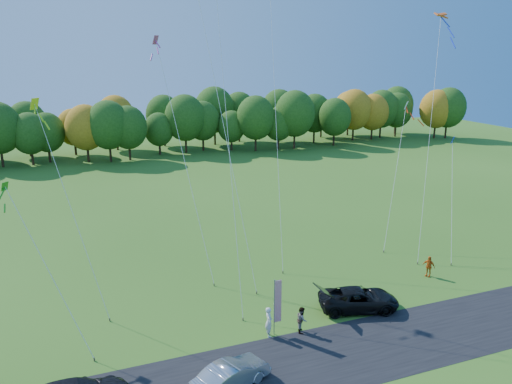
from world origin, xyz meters
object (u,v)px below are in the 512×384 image
object	(u,v)px
silver_sedan	(231,375)
black_suv	(359,299)
feather_flag	(277,301)
person_east	(429,266)

from	to	relation	value
silver_sedan	black_suv	bearing A→B (deg)	-88.70
black_suv	feather_flag	bearing A→B (deg)	113.50
black_suv	person_east	xyz separation A→B (m)	(7.64, 2.44, 0.09)
feather_flag	silver_sedan	bearing A→B (deg)	-137.39
person_east	black_suv	bearing A→B (deg)	-99.91
black_suv	silver_sedan	distance (m)	11.31
black_suv	person_east	world-z (taller)	person_east
feather_flag	black_suv	bearing A→B (deg)	7.63
black_suv	silver_sedan	bearing A→B (deg)	129.91
person_east	feather_flag	xyz separation A→B (m)	(-13.87, -3.27, 1.38)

